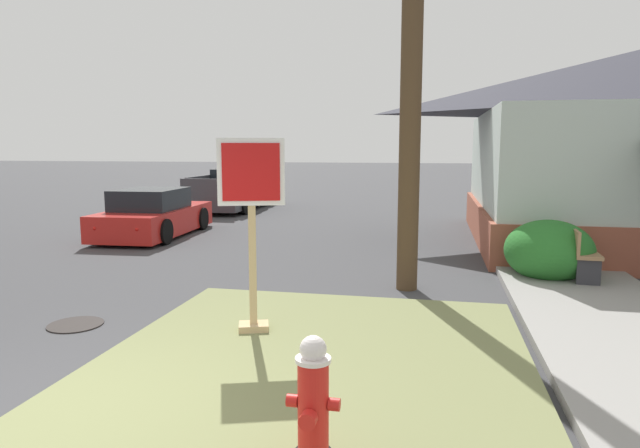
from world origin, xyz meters
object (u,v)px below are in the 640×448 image
(stop_sign, at_px, (252,236))
(parked_sedan_red, at_px, (154,215))
(fire_hydrant, at_px, (313,404))
(manhole_cover, at_px, (76,325))
(pickup_truck_charcoal, at_px, (233,193))
(street_bench, at_px, (577,248))

(stop_sign, bearing_deg, parked_sedan_red, 126.19)
(fire_hydrant, bearing_deg, parked_sedan_red, 123.74)
(manhole_cover, xyz_separation_m, parked_sedan_red, (-2.61, 6.94, 0.53))
(manhole_cover, height_order, pickup_truck_charcoal, pickup_truck_charcoal)
(fire_hydrant, distance_m, parked_sedan_red, 11.46)
(parked_sedan_red, relative_size, pickup_truck_charcoal, 0.81)
(fire_hydrant, xyz_separation_m, stop_sign, (-1.33, 2.64, 0.73))
(street_bench, bearing_deg, parked_sedan_red, 162.05)
(stop_sign, height_order, manhole_cover, stop_sign)
(fire_hydrant, distance_m, pickup_truck_charcoal, 17.33)
(stop_sign, bearing_deg, street_bench, 39.66)
(parked_sedan_red, relative_size, street_bench, 2.62)
(stop_sign, xyz_separation_m, pickup_truck_charcoal, (-5.29, 13.37, -0.64))
(fire_hydrant, xyz_separation_m, street_bench, (3.23, 6.42, 0.06))
(manhole_cover, relative_size, pickup_truck_charcoal, 0.14)
(manhole_cover, distance_m, pickup_truck_charcoal, 13.74)
(fire_hydrant, height_order, parked_sedan_red, parked_sedan_red)
(fire_hydrant, xyz_separation_m, pickup_truck_charcoal, (-6.61, 16.01, 0.09))
(street_bench, bearing_deg, fire_hydrant, -116.70)
(street_bench, bearing_deg, pickup_truck_charcoal, 135.74)
(manhole_cover, distance_m, street_bench, 7.99)
(pickup_truck_charcoal, bearing_deg, parked_sedan_red, -87.81)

